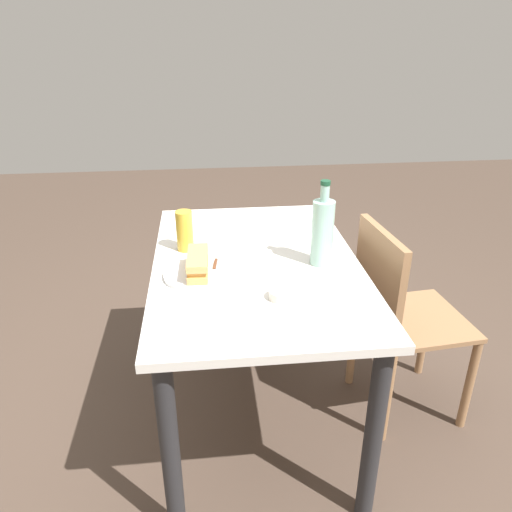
{
  "coord_description": "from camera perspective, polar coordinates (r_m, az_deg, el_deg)",
  "views": [
    {
      "loc": [
        1.65,
        -0.18,
        1.56
      ],
      "look_at": [
        0.0,
        0.0,
        0.77
      ],
      "focal_mm": 34.63,
      "sensor_mm": 36.0,
      "label": 1
    }
  ],
  "objects": [
    {
      "name": "ground_plane",
      "position": [
        2.27,
        0.0,
        -17.67
      ],
      "size": [
        8.0,
        8.0,
        0.0
      ],
      "primitive_type": "plane",
      "color": "#47382D"
    },
    {
      "name": "dining_table",
      "position": [
        1.9,
        0.0,
        -3.79
      ],
      "size": [
        1.16,
        0.76,
        0.75
      ],
      "color": "silver",
      "rests_on": "ground"
    },
    {
      "name": "chair_far",
      "position": [
        2.1,
        15.99,
        -6.26
      ],
      "size": [
        0.44,
        0.44,
        0.85
      ],
      "color": "#936B47",
      "rests_on": "ground"
    },
    {
      "name": "plate_near",
      "position": [
        1.75,
        -6.67,
        -2.08
      ],
      "size": [
        0.24,
        0.24,
        0.01
      ],
      "primitive_type": "cylinder",
      "color": "white",
      "rests_on": "dining_table"
    },
    {
      "name": "baguette_sandwich_near",
      "position": [
        1.73,
        -6.74,
        -0.86
      ],
      "size": [
        0.2,
        0.08,
        0.07
      ],
      "color": "tan",
      "rests_on": "plate_near"
    },
    {
      "name": "knife_near",
      "position": [
        1.75,
        -4.85,
        -1.54
      ],
      "size": [
        0.18,
        0.03,
        0.01
      ],
      "color": "silver",
      "rests_on": "plate_near"
    },
    {
      "name": "water_bottle",
      "position": [
        1.79,
        7.69,
        2.86
      ],
      "size": [
        0.08,
        0.08,
        0.32
      ],
      "color": "#99C6B7",
      "rests_on": "dining_table"
    },
    {
      "name": "beer_glass",
      "position": [
        1.92,
        -8.24,
        2.89
      ],
      "size": [
        0.06,
        0.06,
        0.16
      ],
      "primitive_type": "cylinder",
      "color": "gold",
      "rests_on": "dining_table"
    },
    {
      "name": "olive_bowl",
      "position": [
        1.6,
        2.97,
        -4.43
      ],
      "size": [
        0.08,
        0.08,
        0.03
      ],
      "primitive_type": "cylinder",
      "color": "silver",
      "rests_on": "dining_table"
    },
    {
      "name": "paper_napkin",
      "position": [
        2.08,
        0.78,
        2.65
      ],
      "size": [
        0.16,
        0.16,
        0.0
      ],
      "primitive_type": "cube",
      "rotation": [
        0.0,
        0.0,
        0.16
      ],
      "color": "white",
      "rests_on": "dining_table"
    }
  ]
}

